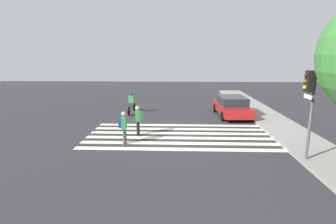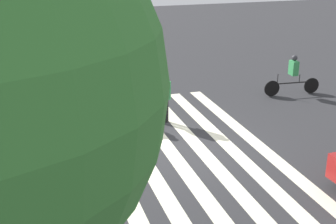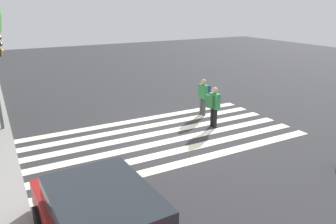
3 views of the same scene
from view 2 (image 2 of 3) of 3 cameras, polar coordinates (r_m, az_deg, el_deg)
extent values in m
plane|color=#2D2D30|center=(13.53, 2.08, -4.60)|extent=(60.00, 60.00, 0.00)
cube|color=#F2EDCC|center=(14.34, 10.30, -3.43)|extent=(0.43, 10.00, 0.01)
cube|color=#F2EDCC|center=(13.98, 7.13, -3.89)|extent=(0.43, 10.00, 0.01)
cube|color=#F2EDCC|center=(13.67, 3.80, -4.35)|extent=(0.43, 10.00, 0.01)
cube|color=#F2EDCC|center=(13.41, 0.32, -4.82)|extent=(0.43, 10.00, 0.01)
cube|color=#F2EDCC|center=(13.20, -3.29, -5.29)|extent=(0.43, 10.00, 0.01)
cube|color=#F2EDCC|center=(13.04, -7.00, -5.75)|extent=(0.43, 10.00, 0.01)
cylinder|color=#515456|center=(7.34, -10.08, -10.43)|extent=(0.12, 0.12, 3.97)
cube|color=black|center=(6.95, -11.00, 0.17)|extent=(0.32, 0.26, 0.84)
cube|color=silver|center=(7.17, -10.68, -4.33)|extent=(0.60, 0.02, 0.16)
sphere|color=#590F0F|center=(7.03, -11.28, 2.37)|extent=(0.15, 0.15, 0.15)
sphere|color=#59470F|center=(7.10, -11.16, 0.60)|extent=(0.15, 0.15, 0.15)
sphere|color=gold|center=(7.18, -11.03, -1.14)|extent=(0.15, 0.15, 0.15)
cylinder|color=#4C4C51|center=(15.48, -5.88, 0.15)|extent=(0.15, 0.15, 0.78)
cylinder|color=#4C4C51|center=(15.44, -6.63, 0.07)|extent=(0.15, 0.15, 0.78)
cube|color=#338C4C|center=(15.24, -6.35, 2.58)|extent=(0.47, 0.23, 0.62)
sphere|color=tan|center=(15.11, -6.42, 4.15)|extent=(0.24, 0.24, 0.24)
cube|color=navy|center=(15.41, -6.45, 2.78)|extent=(0.35, 0.18, 0.52)
cylinder|color=black|center=(15.39, -0.21, 0.14)|extent=(0.15, 0.15, 0.79)
cylinder|color=black|center=(15.34, -0.95, 0.07)|extent=(0.15, 0.15, 0.79)
cube|color=#338C4C|center=(15.14, -0.59, 2.60)|extent=(0.49, 0.30, 0.62)
sphere|color=tan|center=(15.01, -0.59, 4.18)|extent=(0.25, 0.25, 0.25)
cube|color=#2D6638|center=(14.96, -0.54, 2.39)|extent=(0.37, 0.23, 0.52)
cylinder|color=black|center=(18.44, 12.55, 2.82)|extent=(0.62, 0.08, 0.62)
cylinder|color=black|center=(19.21, 17.08, 3.10)|extent=(0.62, 0.08, 0.62)
cube|color=black|center=(18.76, 14.91, 3.46)|extent=(1.42, 0.14, 0.04)
cylinder|color=black|center=(18.86, 15.74, 3.97)|extent=(0.03, 0.03, 0.32)
cylinder|color=black|center=(18.43, 13.23, 3.95)|extent=(0.03, 0.03, 0.40)
cube|color=#338C4C|center=(18.61, 15.07, 5.21)|extent=(0.27, 0.42, 0.55)
sphere|color=#333338|center=(18.51, 15.18, 6.39)|extent=(0.22, 0.22, 0.22)
camera|label=1|loc=(15.26, -57.38, 5.99)|focal=28.00mm
camera|label=3|loc=(15.52, 49.72, 9.77)|focal=35.00mm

